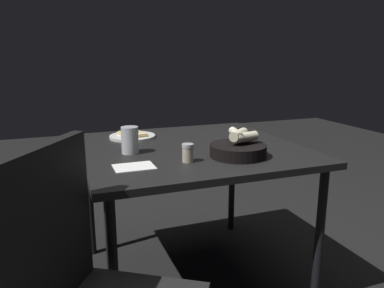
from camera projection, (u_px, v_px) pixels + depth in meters
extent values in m
plane|color=black|center=(190.00, 277.00, 2.00)|extent=(8.00, 8.00, 0.00)
cube|color=black|center=(190.00, 149.00, 1.84)|extent=(1.04, 1.00, 0.03)
cylinder|color=black|center=(232.00, 181.00, 2.48)|extent=(0.04, 0.04, 0.69)
cylinder|color=black|center=(90.00, 199.00, 2.16)|extent=(0.04, 0.04, 0.69)
cylinder|color=black|center=(319.00, 241.00, 1.68)|extent=(0.04, 0.04, 0.69)
cylinder|color=black|center=(114.00, 283.00, 1.37)|extent=(0.04, 0.04, 0.69)
cylinder|color=silver|center=(132.00, 136.00, 2.02)|extent=(0.24, 0.24, 0.01)
cube|color=tan|center=(132.00, 134.00, 2.01)|extent=(0.15, 0.18, 0.01)
cube|color=beige|center=(132.00, 133.00, 2.01)|extent=(0.13, 0.17, 0.01)
sphere|color=brown|center=(137.00, 132.00, 2.02)|extent=(0.02, 0.02, 0.02)
sphere|color=brown|center=(137.00, 132.00, 2.01)|extent=(0.02, 0.02, 0.02)
sphere|color=brown|center=(132.00, 132.00, 2.02)|extent=(0.02, 0.02, 0.02)
cylinder|color=black|center=(238.00, 150.00, 1.64)|extent=(0.25, 0.25, 0.05)
cylinder|color=beige|center=(239.00, 135.00, 1.65)|extent=(0.12, 0.11, 0.04)
cylinder|color=beige|center=(236.00, 134.00, 1.66)|extent=(0.07, 0.14, 0.04)
cylinder|color=beige|center=(246.00, 137.00, 1.64)|extent=(0.12, 0.07, 0.04)
cylinder|color=red|center=(225.00, 152.00, 1.64)|extent=(0.06, 0.06, 0.03)
cylinder|color=silver|center=(130.00, 140.00, 1.69)|extent=(0.08, 0.08, 0.12)
cylinder|color=#B47522|center=(130.00, 144.00, 1.69)|extent=(0.07, 0.07, 0.08)
cylinder|color=#BFB299|center=(188.00, 155.00, 1.56)|extent=(0.05, 0.05, 0.06)
cylinder|color=maroon|center=(188.00, 158.00, 1.56)|extent=(0.04, 0.04, 0.03)
cylinder|color=#B7B7BC|center=(188.00, 146.00, 1.55)|extent=(0.05, 0.05, 0.01)
cube|color=white|center=(134.00, 167.00, 1.49)|extent=(0.16, 0.12, 0.00)
cube|color=black|center=(47.00, 232.00, 1.02)|extent=(0.26, 0.37, 0.48)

